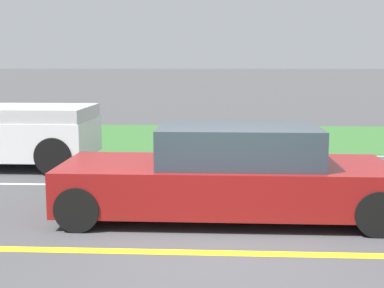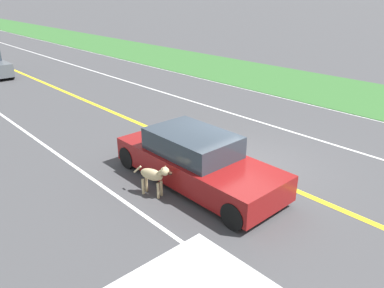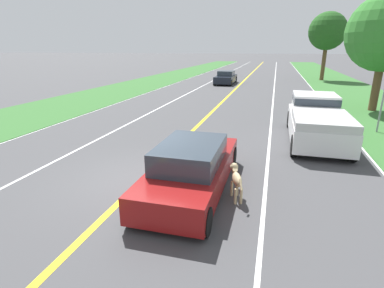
{
  "view_description": "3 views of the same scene",
  "coord_description": "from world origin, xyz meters",
  "px_view_note": "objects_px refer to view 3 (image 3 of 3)",
  "views": [
    {
      "loc": [
        -6.16,
        -0.07,
        2.27
      ],
      "look_at": [
        1.93,
        0.37,
        1.03
      ],
      "focal_mm": 50.0,
      "sensor_mm": 36.0,
      "label": 1
    },
    {
      "loc": [
        7.53,
        6.17,
        4.74
      ],
      "look_at": [
        1.45,
        -0.47,
        0.97
      ],
      "focal_mm": 35.0,
      "sensor_mm": 36.0,
      "label": 2
    },
    {
      "loc": [
        3.51,
        -7.32,
        3.68
      ],
      "look_at": [
        1.35,
        0.61,
        1.04
      ],
      "focal_mm": 28.0,
      "sensor_mm": 36.0,
      "label": 3
    }
  ],
  "objects_px": {
    "dog": "(236,178)",
    "street_sign": "(384,95)",
    "ego_car": "(192,168)",
    "oncoming_car": "(226,78)",
    "roadside_tree_right_far": "(328,31)",
    "pickup_truck": "(317,119)"
  },
  "relations": [
    {
      "from": "dog",
      "to": "oncoming_car",
      "type": "bearing_deg",
      "value": 80.13
    },
    {
      "from": "ego_car",
      "to": "roadside_tree_right_far",
      "type": "height_order",
      "value": "roadside_tree_right_far"
    },
    {
      "from": "pickup_truck",
      "to": "street_sign",
      "type": "bearing_deg",
      "value": 33.22
    },
    {
      "from": "dog",
      "to": "oncoming_car",
      "type": "height_order",
      "value": "oncoming_car"
    },
    {
      "from": "ego_car",
      "to": "dog",
      "type": "xyz_separation_m",
      "value": [
        1.21,
        -0.18,
        -0.08
      ]
    },
    {
      "from": "roadside_tree_right_far",
      "to": "dog",
      "type": "bearing_deg",
      "value": -100.71
    },
    {
      "from": "oncoming_car",
      "to": "street_sign",
      "type": "relative_size",
      "value": 1.73
    },
    {
      "from": "roadside_tree_right_far",
      "to": "oncoming_car",
      "type": "bearing_deg",
      "value": -148.07
    },
    {
      "from": "pickup_truck",
      "to": "dog",
      "type": "bearing_deg",
      "value": -112.66
    },
    {
      "from": "pickup_truck",
      "to": "oncoming_car",
      "type": "xyz_separation_m",
      "value": [
        -6.89,
        19.43,
        -0.25
      ]
    },
    {
      "from": "ego_car",
      "to": "street_sign",
      "type": "distance_m",
      "value": 10.27
    },
    {
      "from": "dog",
      "to": "pickup_truck",
      "type": "relative_size",
      "value": 0.2
    },
    {
      "from": "oncoming_car",
      "to": "street_sign",
      "type": "bearing_deg",
      "value": 119.14
    },
    {
      "from": "oncoming_car",
      "to": "roadside_tree_right_far",
      "type": "distance_m",
      "value": 13.18
    },
    {
      "from": "roadside_tree_right_far",
      "to": "street_sign",
      "type": "distance_m",
      "value": 24.33
    },
    {
      "from": "ego_car",
      "to": "oncoming_car",
      "type": "bearing_deg",
      "value": 97.1
    },
    {
      "from": "pickup_truck",
      "to": "roadside_tree_right_far",
      "type": "relative_size",
      "value": 0.71
    },
    {
      "from": "ego_car",
      "to": "dog",
      "type": "bearing_deg",
      "value": -8.58
    },
    {
      "from": "dog",
      "to": "street_sign",
      "type": "relative_size",
      "value": 0.39
    },
    {
      "from": "ego_car",
      "to": "roadside_tree_right_far",
      "type": "distance_m",
      "value": 32.98
    },
    {
      "from": "oncoming_car",
      "to": "pickup_truck",
      "type": "bearing_deg",
      "value": 109.53
    },
    {
      "from": "pickup_truck",
      "to": "ego_car",
      "type": "bearing_deg",
      "value": -122.46
    }
  ]
}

